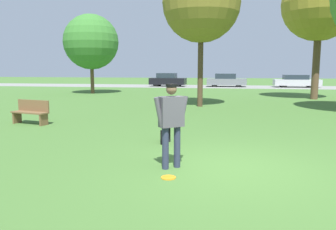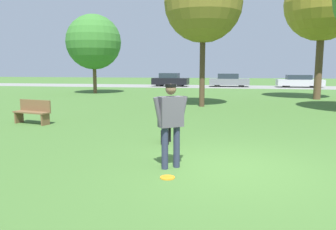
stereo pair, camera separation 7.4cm
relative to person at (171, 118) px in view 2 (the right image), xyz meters
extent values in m
plane|color=#426B2D|center=(1.15, 0.18, -0.99)|extent=(120.00, 120.00, 0.00)
cube|color=gray|center=(1.15, 28.97, -0.98)|extent=(120.00, 6.00, 0.01)
cylinder|color=#2D334C|center=(0.10, 0.08, -0.57)|extent=(0.18, 0.18, 0.83)
cylinder|color=#2D334C|center=(-0.10, -0.08, -0.57)|extent=(0.18, 0.18, 0.83)
cube|color=#514C56|center=(0.00, 0.00, 0.13)|extent=(0.51, 0.46, 0.59)
cylinder|color=#514C56|center=(0.21, 0.16, 0.13)|extent=(0.22, 0.20, 0.59)
cylinder|color=#514C56|center=(-0.21, -0.16, 0.13)|extent=(0.22, 0.20, 0.59)
sphere|color=brown|center=(0.00, 0.00, 0.56)|extent=(0.29, 0.29, 0.21)
cylinder|color=black|center=(0.00, 0.00, 0.64)|extent=(0.30, 0.30, 0.06)
ellipsoid|color=black|center=(-0.50, 2.11, -0.49)|extent=(0.27, 0.56, 0.26)
ellipsoid|color=tan|center=(-0.50, 2.26, -0.53)|extent=(0.19, 0.15, 0.14)
sphere|color=tan|center=(-0.50, 2.45, -0.42)|extent=(0.20, 0.20, 0.20)
cylinder|color=black|center=(-0.57, 2.28, -0.80)|extent=(0.07, 0.07, 0.37)
cylinder|color=black|center=(-0.43, 2.28, -0.80)|extent=(0.07, 0.07, 0.37)
cylinder|color=black|center=(-0.56, 1.93, -0.80)|extent=(0.07, 0.07, 0.37)
cylinder|color=black|center=(-0.42, 1.94, -0.80)|extent=(0.07, 0.07, 0.37)
cylinder|color=black|center=(-0.49, 1.74, -0.45)|extent=(0.05, 0.22, 0.20)
cylinder|color=orange|center=(0.05, -0.60, -0.98)|extent=(0.27, 0.27, 0.02)
torus|color=orange|center=(0.05, -0.60, -0.98)|extent=(0.27, 0.27, 0.02)
cylinder|color=#4C3826|center=(-0.24, 10.58, 0.85)|extent=(0.27, 0.27, 3.68)
sphere|color=olive|center=(-0.24, 10.58, 4.14)|extent=(3.85, 3.85, 3.85)
cylinder|color=brown|center=(6.58, 15.74, 1.09)|extent=(0.44, 0.44, 4.16)
sphere|color=olive|center=(6.58, 15.74, 4.88)|extent=(4.55, 4.55, 4.55)
cylinder|color=brown|center=(-9.12, 17.92, 0.19)|extent=(0.28, 0.28, 2.36)
sphere|color=#38752D|center=(-9.12, 17.92, 2.94)|extent=(4.16, 4.16, 4.16)
cube|color=black|center=(-5.05, 28.66, -0.44)|extent=(3.91, 1.89, 0.69)
cube|color=#232D38|center=(-5.16, 28.66, 0.17)|extent=(2.06, 1.56, 0.53)
cylinder|color=black|center=(-3.86, 29.33, -0.69)|extent=(0.59, 0.23, 0.58)
cylinder|color=black|center=(-3.94, 27.87, -0.69)|extent=(0.59, 0.23, 0.58)
cylinder|color=black|center=(-6.16, 29.44, -0.69)|extent=(0.59, 0.23, 0.58)
cylinder|color=black|center=(-6.23, 27.99, -0.69)|extent=(0.59, 0.23, 0.58)
cube|color=slate|center=(1.19, 28.96, -0.45)|extent=(4.10, 1.93, 0.64)
cube|color=#232D38|center=(1.06, 28.96, 0.13)|extent=(2.15, 1.63, 0.53)
cylinder|color=black|center=(2.42, 29.73, -0.67)|extent=(0.63, 0.21, 0.63)
cylinder|color=black|center=(2.39, 28.13, -0.67)|extent=(0.63, 0.21, 0.63)
cylinder|color=black|center=(-0.02, 29.78, -0.67)|extent=(0.63, 0.21, 0.63)
cylinder|color=black|center=(-0.05, 28.18, -0.67)|extent=(0.63, 0.21, 0.63)
cube|color=#B7B7BC|center=(8.23, 29.10, -0.48)|extent=(4.51, 1.81, 0.60)
cube|color=#232D38|center=(8.09, 29.09, 0.05)|extent=(2.35, 1.54, 0.46)
cylinder|color=black|center=(9.57, 29.87, -0.69)|extent=(0.59, 0.21, 0.59)
cylinder|color=black|center=(9.58, 28.34, -0.69)|extent=(0.59, 0.21, 0.59)
cylinder|color=black|center=(6.87, 29.85, -0.69)|extent=(0.59, 0.21, 0.59)
cylinder|color=black|center=(6.89, 28.32, -0.69)|extent=(0.59, 0.21, 0.59)
cube|color=brown|center=(-5.69, 4.17, -0.57)|extent=(1.45, 0.72, 0.05)
cube|color=brown|center=(-5.65, 4.35, -0.35)|extent=(1.37, 0.38, 0.40)
cube|color=brown|center=(-5.09, 4.03, -0.79)|extent=(0.14, 0.36, 0.39)
cube|color=brown|center=(-6.30, 4.32, -0.79)|extent=(0.14, 0.36, 0.39)
camera|label=1|loc=(1.00, -6.15, 0.96)|focal=35.00mm
camera|label=2|loc=(1.07, -6.14, 0.96)|focal=35.00mm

